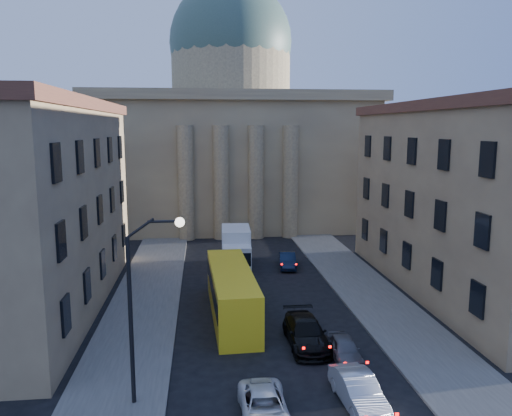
{
  "coord_description": "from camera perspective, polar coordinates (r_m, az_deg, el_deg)",
  "views": [
    {
      "loc": [
        -4.19,
        -13.88,
        12.73
      ],
      "look_at": [
        -0.59,
        19.17,
        7.36
      ],
      "focal_mm": 35.0,
      "sensor_mm": 36.0,
      "label": 1
    }
  ],
  "objects": [
    {
      "name": "sidewalk_left",
      "position": [
        34.57,
        -13.26,
        -12.56
      ],
      "size": [
        5.0,
        60.0,
        0.15
      ],
      "primitive_type": "cube",
      "color": "#54524D",
      "rests_on": "ground"
    },
    {
      "name": "sidewalk_right",
      "position": [
        36.58,
        14.8,
        -11.39
      ],
      "size": [
        5.0,
        60.0,
        0.15
      ],
      "primitive_type": "cube",
      "color": "#54524D",
      "rests_on": "ground"
    },
    {
      "name": "church",
      "position": [
        69.48,
        -2.79,
        8.46
      ],
      "size": [
        68.02,
        28.76,
        36.6
      ],
      "color": "#776449",
      "rests_on": "ground"
    },
    {
      "name": "building_left",
      "position": [
        38.47,
        -25.6,
        0.34
      ],
      "size": [
        11.6,
        26.6,
        14.7
      ],
      "color": "tan",
      "rests_on": "ground"
    },
    {
      "name": "building_right",
      "position": [
        42.01,
        24.14,
        1.11
      ],
      "size": [
        11.6,
        26.6,
        14.7
      ],
      "color": "tan",
      "rests_on": "ground"
    },
    {
      "name": "street_lamp",
      "position": [
        23.28,
        -12.92,
        -9.72
      ],
      "size": [
        2.62,
        0.44,
        8.83
      ],
      "color": "black",
      "rests_on": "ground"
    },
    {
      "name": "car_right_near",
      "position": [
        24.95,
        11.62,
        -19.79
      ],
      "size": [
        1.83,
        4.51,
        1.46
      ],
      "primitive_type": "imported",
      "rotation": [
        0.0,
        0.0,
        0.07
      ],
      "color": "#B4B7BC",
      "rests_on": "ground"
    },
    {
      "name": "car_left_mid",
      "position": [
        23.52,
        0.94,
        -21.81
      ],
      "size": [
        2.09,
        4.51,
        1.25
      ],
      "primitive_type": "imported",
      "rotation": [
        0.0,
        0.0,
        0.0
      ],
      "color": "silver",
      "rests_on": "ground"
    },
    {
      "name": "car_right_mid",
      "position": [
        30.45,
        5.73,
        -13.98
      ],
      "size": [
        2.23,
        5.43,
        1.57
      ],
      "primitive_type": "imported",
      "rotation": [
        0.0,
        0.0,
        0.0
      ],
      "color": "black",
      "rests_on": "ground"
    },
    {
      "name": "car_right_far",
      "position": [
        29.08,
        10.08,
        -15.56
      ],
      "size": [
        1.56,
        3.75,
        1.27
      ],
      "primitive_type": "imported",
      "rotation": [
        0.0,
        0.0,
        -0.02
      ],
      "color": "#54545A",
      "rests_on": "ground"
    },
    {
      "name": "car_right_distant",
      "position": [
        46.15,
        3.61,
        -5.98
      ],
      "size": [
        1.92,
        4.3,
        1.37
      ],
      "primitive_type": "imported",
      "rotation": [
        0.0,
        0.0,
        -0.12
      ],
      "color": "black",
      "rests_on": "ground"
    },
    {
      "name": "city_bus",
      "position": [
        34.29,
        -2.8,
        -9.52
      ],
      "size": [
        3.11,
        11.64,
        3.26
      ],
      "rotation": [
        0.0,
        0.0,
        0.04
      ],
      "color": "yellow",
      "rests_on": "ground"
    },
    {
      "name": "box_truck",
      "position": [
        45.8,
        -2.28,
        -4.8
      ],
      "size": [
        2.81,
        6.57,
        3.55
      ],
      "rotation": [
        0.0,
        0.0,
        -0.04
      ],
      "color": "silver",
      "rests_on": "ground"
    }
  ]
}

